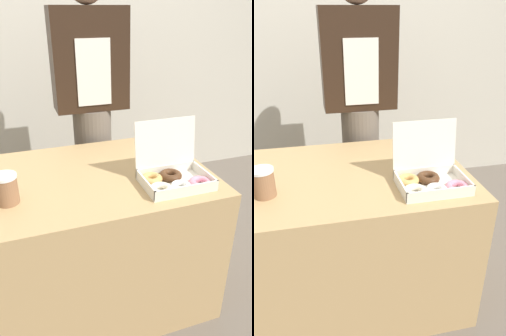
% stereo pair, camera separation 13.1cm
% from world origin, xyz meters
% --- Properties ---
extents(ground_plane, '(14.00, 14.00, 0.00)m').
position_xyz_m(ground_plane, '(0.00, 0.00, 0.00)').
color(ground_plane, '#665B51').
extents(wall_back, '(10.00, 0.05, 2.60)m').
position_xyz_m(wall_back, '(0.00, 1.31, 1.30)').
color(wall_back, beige).
rests_on(wall_back, ground_plane).
extents(table, '(1.07, 0.78, 0.73)m').
position_xyz_m(table, '(0.00, 0.00, 0.37)').
color(table, tan).
rests_on(table, ground_plane).
extents(donut_box, '(0.30, 0.25, 0.26)m').
position_xyz_m(donut_box, '(0.30, -0.20, 0.77)').
color(donut_box, white).
rests_on(donut_box, table).
extents(coffee_cup, '(0.10, 0.10, 0.12)m').
position_xyz_m(coffee_cup, '(-0.39, -0.13, 0.79)').
color(coffee_cup, '#8C6042').
rests_on(coffee_cup, table).
extents(person_customer, '(0.42, 0.23, 1.65)m').
position_xyz_m(person_customer, '(0.13, 0.55, 0.88)').
color(person_customer, '#665B51').
rests_on(person_customer, ground_plane).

